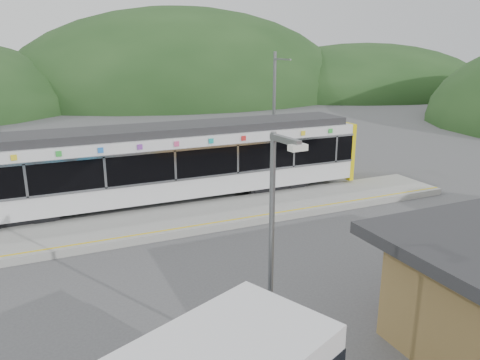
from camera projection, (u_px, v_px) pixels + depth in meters
name	position (u px, v px, depth m)	size (l,w,h in m)	color
ground	(215.00, 251.00, 17.14)	(120.00, 120.00, 0.00)	#4C4C4F
hills	(289.00, 192.00, 24.23)	(146.00, 149.00, 26.00)	#1E3D19
platform	(187.00, 219.00, 20.00)	(26.00, 3.20, 0.30)	#9E9E99
yellow_line	(197.00, 225.00, 18.81)	(26.00, 0.10, 0.01)	yellow
train	(156.00, 163.00, 21.62)	(20.44, 3.01, 3.74)	black
catenary_mast_east	(274.00, 113.00, 26.42)	(0.18, 1.80, 7.00)	slate
lamp_post	(274.00, 237.00, 9.87)	(0.36, 1.00, 5.57)	slate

